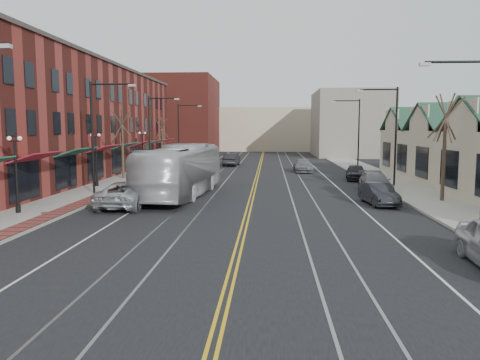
# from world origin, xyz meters

# --- Properties ---
(ground) EXTENTS (160.00, 160.00, 0.00)m
(ground) POSITION_xyz_m (0.00, 0.00, 0.00)
(ground) COLOR black
(ground) RESTS_ON ground
(sidewalk_left) EXTENTS (4.00, 120.00, 0.15)m
(sidewalk_left) POSITION_xyz_m (-12.00, 20.00, 0.07)
(sidewalk_left) COLOR gray
(sidewalk_left) RESTS_ON ground
(sidewalk_right) EXTENTS (4.00, 120.00, 0.15)m
(sidewalk_right) POSITION_xyz_m (12.00, 20.00, 0.07)
(sidewalk_right) COLOR gray
(sidewalk_right) RESTS_ON ground
(building_left) EXTENTS (10.00, 50.00, 11.00)m
(building_left) POSITION_xyz_m (-19.00, 27.00, 5.50)
(building_left) COLOR maroon
(building_left) RESTS_ON ground
(backdrop_left) EXTENTS (14.00, 18.00, 14.00)m
(backdrop_left) POSITION_xyz_m (-16.00, 70.00, 7.00)
(backdrop_left) COLOR maroon
(backdrop_left) RESTS_ON ground
(backdrop_mid) EXTENTS (22.00, 14.00, 9.00)m
(backdrop_mid) POSITION_xyz_m (0.00, 85.00, 4.50)
(backdrop_mid) COLOR #C2B495
(backdrop_mid) RESTS_ON ground
(backdrop_right) EXTENTS (12.00, 16.00, 11.00)m
(backdrop_right) POSITION_xyz_m (15.00, 65.00, 5.50)
(backdrop_right) COLOR slate
(backdrop_right) RESTS_ON ground
(streetlight_l_1) EXTENTS (3.33, 0.25, 8.00)m
(streetlight_l_1) POSITION_xyz_m (-11.05, 16.00, 5.03)
(streetlight_l_1) COLOR black
(streetlight_l_1) RESTS_ON sidewalk_left
(streetlight_l_2) EXTENTS (3.33, 0.25, 8.00)m
(streetlight_l_2) POSITION_xyz_m (-11.05, 32.00, 5.03)
(streetlight_l_2) COLOR black
(streetlight_l_2) RESTS_ON sidewalk_left
(streetlight_l_3) EXTENTS (3.33, 0.25, 8.00)m
(streetlight_l_3) POSITION_xyz_m (-11.05, 48.00, 5.03)
(streetlight_l_3) COLOR black
(streetlight_l_3) RESTS_ON sidewalk_left
(streetlight_r_0) EXTENTS (3.33, 0.25, 8.00)m
(streetlight_r_0) POSITION_xyz_m (11.05, 6.00, 5.03)
(streetlight_r_0) COLOR black
(streetlight_r_0) RESTS_ON sidewalk_right
(streetlight_r_1) EXTENTS (3.33, 0.25, 8.00)m
(streetlight_r_1) POSITION_xyz_m (11.05, 22.00, 5.03)
(streetlight_r_1) COLOR black
(streetlight_r_1) RESTS_ON sidewalk_right
(streetlight_r_2) EXTENTS (3.33, 0.25, 8.00)m
(streetlight_r_2) POSITION_xyz_m (11.05, 38.00, 5.03)
(streetlight_r_2) COLOR black
(streetlight_r_2) RESTS_ON sidewalk_right
(lamppost_l_1) EXTENTS (0.84, 0.28, 4.27)m
(lamppost_l_1) POSITION_xyz_m (-12.80, 8.00, 2.20)
(lamppost_l_1) COLOR black
(lamppost_l_1) RESTS_ON sidewalk_left
(lamppost_l_2) EXTENTS (0.84, 0.28, 4.27)m
(lamppost_l_2) POSITION_xyz_m (-12.80, 20.00, 2.20)
(lamppost_l_2) COLOR black
(lamppost_l_2) RESTS_ON sidewalk_left
(lamppost_l_3) EXTENTS (0.84, 0.28, 4.27)m
(lamppost_l_3) POSITION_xyz_m (-12.80, 34.00, 2.20)
(lamppost_l_3) COLOR black
(lamppost_l_3) RESTS_ON sidewalk_left
(tree_left_near) EXTENTS (1.78, 1.37, 6.48)m
(tree_left_near) POSITION_xyz_m (-12.50, 26.00, 3.51)
(tree_left_near) COLOR #382B21
(tree_left_near) RESTS_ON sidewalk_left
(tree_left_far) EXTENTS (1.66, 1.28, 6.02)m
(tree_left_far) POSITION_xyz_m (-12.50, 42.00, 3.28)
(tree_left_far) COLOR #382B21
(tree_left_far) RESTS_ON sidewalk_left
(tree_right_mid) EXTENTS (1.90, 1.46, 6.93)m
(tree_right_mid) POSITION_xyz_m (12.50, 14.00, 3.75)
(tree_right_mid) COLOR #382B21
(tree_right_mid) RESTS_ON sidewalk_right
(manhole_far) EXTENTS (0.60, 0.60, 0.02)m
(manhole_far) POSITION_xyz_m (-11.20, 8.00, 0.16)
(manhole_far) COLOR #592D19
(manhole_far) RESTS_ON sidewalk_left
(traffic_signal) EXTENTS (0.18, 0.15, 3.80)m
(traffic_signal) POSITION_xyz_m (-10.60, 24.00, 2.35)
(traffic_signal) COLOR black
(traffic_signal) RESTS_ON sidewalk_left
(transit_bus) EXTENTS (4.12, 13.45, 3.69)m
(transit_bus) POSITION_xyz_m (-5.00, 15.74, 1.85)
(transit_bus) COLOR #B7B7B9
(transit_bus) RESTS_ON ground
(parked_suv) EXTENTS (2.84, 5.84, 1.60)m
(parked_suv) POSITION_xyz_m (-7.50, 11.10, 0.80)
(parked_suv) COLOR #B6B9BE
(parked_suv) RESTS_ON ground
(parked_car_b) EXTENTS (1.91, 4.33, 1.38)m
(parked_car_b) POSITION_xyz_m (8.16, 12.87, 0.69)
(parked_car_b) COLOR black
(parked_car_b) RESTS_ON ground
(parked_car_c) EXTENTS (2.27, 5.14, 1.47)m
(parked_car_c) POSITION_xyz_m (9.30, 19.02, 0.73)
(parked_car_c) COLOR slate
(parked_car_c) RESTS_ON ground
(parked_car_d) EXTENTS (2.27, 4.54, 1.49)m
(parked_car_d) POSITION_xyz_m (9.30, 27.01, 0.74)
(parked_car_d) COLOR #222328
(parked_car_d) RESTS_ON ground
(distant_car_left) EXTENTS (2.01, 5.00, 1.61)m
(distant_car_left) POSITION_xyz_m (-3.65, 42.90, 0.81)
(distant_car_left) COLOR black
(distant_car_left) RESTS_ON ground
(distant_car_right) EXTENTS (2.01, 4.83, 1.40)m
(distant_car_right) POSITION_xyz_m (4.92, 34.83, 0.70)
(distant_car_right) COLOR slate
(distant_car_right) RESTS_ON ground
(distant_car_far) EXTENTS (2.26, 4.86, 1.61)m
(distant_car_far) POSITION_xyz_m (-8.50, 52.77, 0.81)
(distant_car_far) COLOR #B2B5B9
(distant_car_far) RESTS_ON ground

